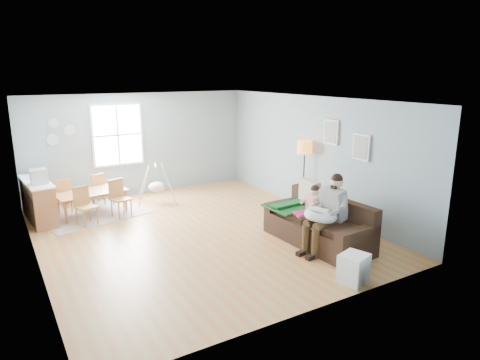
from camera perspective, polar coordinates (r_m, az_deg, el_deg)
room at (r=8.37m, az=-6.05°, el=8.65°), size 8.40×9.40×3.90m
window at (r=11.51m, az=-16.01°, el=5.80°), size 1.32×0.08×1.62m
pictures at (r=9.27m, az=13.88°, el=5.29°), size 0.05×1.34×0.74m
wall_plates at (r=11.22m, az=-23.04°, el=5.95°), size 0.67×0.02×0.66m
sofa at (r=8.43m, az=10.59°, el=-6.19°), size 1.04×2.24×0.89m
green_throw at (r=8.81m, az=6.97°, el=-3.43°), size 1.05×0.88×0.04m
beige_pillow at (r=8.83m, az=9.25°, el=-1.76°), size 0.19×0.56×0.55m
father at (r=7.98m, az=11.58°, el=-4.02°), size 1.04×0.54×1.43m
nursing_pillow at (r=7.89m, az=10.67°, el=-4.69°), size 0.65×0.63×0.24m
infant at (r=7.88m, az=10.47°, el=-4.05°), size 0.25×0.40×0.15m
toddler at (r=8.38m, az=9.34°, el=-3.11°), size 0.56×0.28×0.88m
floor_lamp at (r=10.05m, az=8.60°, el=3.56°), size 0.34×0.34×1.68m
storage_cube at (r=7.04m, az=14.87°, el=-11.37°), size 0.51×0.48×0.47m
rug at (r=10.59m, az=-19.06°, el=-4.28°), size 2.61×2.20×0.01m
dining_table at (r=10.51m, az=-19.17°, el=-2.90°), size 1.67×1.10×0.54m
chair_sw at (r=9.80m, az=-20.06°, el=-2.98°), size 0.48×0.48×0.84m
chair_se at (r=10.14m, az=-15.85°, el=-2.04°), size 0.48×0.48×0.86m
chair_nw at (r=10.82m, az=-22.52°, el=-1.75°), size 0.41×0.41×0.81m
chair_ne at (r=11.13m, az=-18.56°, el=-0.99°), size 0.46×0.46×0.81m
counter at (r=10.46m, az=-25.32°, el=-2.48°), size 0.62×1.67×0.92m
monitor at (r=10.02m, az=-25.28°, el=0.44°), size 0.35×0.33×0.31m
baby_swing at (r=10.94m, az=-11.07°, el=-0.82°), size 1.20×1.21×0.98m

